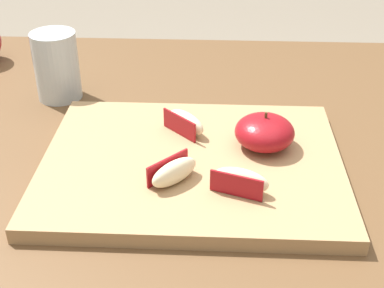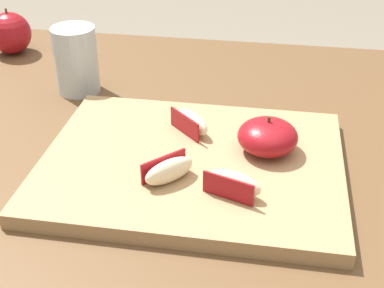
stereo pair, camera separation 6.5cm
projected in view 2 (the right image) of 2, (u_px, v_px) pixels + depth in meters
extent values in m
cube|color=brown|center=(238.00, 154.00, 0.73)|extent=(1.45, 0.77, 0.03)
cube|color=#A37F56|center=(192.00, 164.00, 0.67)|extent=(0.37, 0.29, 0.02)
ellipsoid|color=maroon|center=(268.00, 137.00, 0.66)|extent=(0.08, 0.08, 0.04)
cylinder|color=#4C3319|center=(269.00, 121.00, 0.65)|extent=(0.00, 0.00, 0.01)
ellipsoid|color=beige|center=(169.00, 171.00, 0.61)|extent=(0.06, 0.06, 0.03)
cube|color=maroon|center=(164.00, 166.00, 0.62)|extent=(0.04, 0.05, 0.03)
ellipsoid|color=beige|center=(192.00, 122.00, 0.71)|extent=(0.06, 0.06, 0.03)
cube|color=maroon|center=(185.00, 124.00, 0.70)|extent=(0.05, 0.04, 0.03)
ellipsoid|color=beige|center=(234.00, 183.00, 0.59)|extent=(0.07, 0.04, 0.03)
cube|color=maroon|center=(229.00, 188.00, 0.58)|extent=(0.06, 0.02, 0.03)
sphere|color=maroon|center=(10.00, 33.00, 0.98)|extent=(0.08, 0.08, 0.08)
cylinder|color=#4C3319|center=(6.00, 12.00, 0.96)|extent=(0.00, 0.00, 0.01)
cylinder|color=silver|center=(76.00, 60.00, 0.84)|extent=(0.07, 0.07, 0.10)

